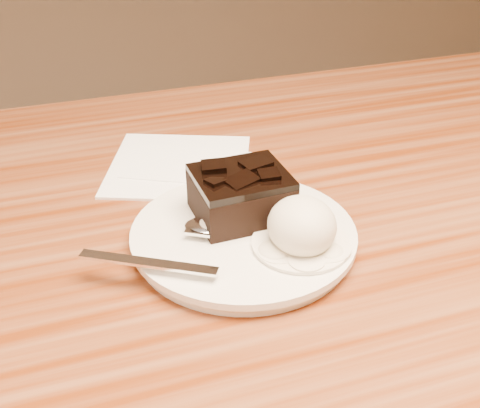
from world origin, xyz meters
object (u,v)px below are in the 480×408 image
object	(u,v)px
plate	(243,238)
brownie	(241,198)
napkin	(179,164)
spoon	(208,229)
ice_cream_scoop	(302,226)

from	to	relation	value
plate	brownie	world-z (taller)	brownie
plate	brownie	size ratio (longest dim) A/B	2.46
plate	napkin	world-z (taller)	plate
spoon	napkin	size ratio (longest dim) A/B	1.14
plate	brownie	xyz separation A→B (m)	(0.01, 0.02, 0.03)
plate	ice_cream_scoop	bearing A→B (deg)	-44.66
brownie	ice_cream_scoop	bearing A→B (deg)	-61.84
plate	ice_cream_scoop	size ratio (longest dim) A/B	3.25
napkin	plate	bearing A→B (deg)	-83.47
plate	napkin	bearing A→B (deg)	96.53
plate	napkin	xyz separation A→B (m)	(-0.02, 0.17, -0.01)
spoon	napkin	distance (m)	0.17
brownie	ice_cream_scoop	size ratio (longest dim) A/B	1.32
plate	spoon	distance (m)	0.04
ice_cream_scoop	spoon	size ratio (longest dim) A/B	0.36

